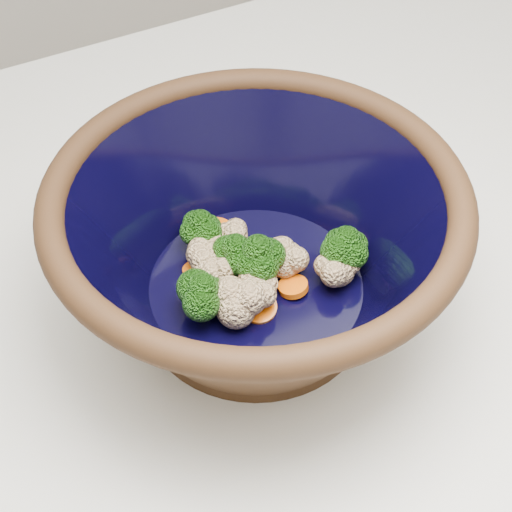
{
  "coord_description": "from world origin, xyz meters",
  "views": [
    {
      "loc": [
        -0.29,
        -0.28,
        1.42
      ],
      "look_at": [
        -0.08,
        0.09,
        0.97
      ],
      "focal_mm": 50.0,
      "sensor_mm": 36.0,
      "label": 1
    }
  ],
  "objects": [
    {
      "name": "mixing_bowl",
      "position": [
        -0.08,
        0.09,
        0.98
      ],
      "size": [
        0.35,
        0.35,
        0.15
      ],
      "rotation": [
        0.0,
        0.0,
        -0.06
      ],
      "color": "black",
      "rests_on": "counter"
    },
    {
      "name": "vegetable_pile",
      "position": [
        -0.08,
        0.09,
        0.96
      ],
      "size": [
        0.18,
        0.14,
        0.06
      ],
      "color": "#608442",
      "rests_on": "mixing_bowl"
    }
  ]
}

